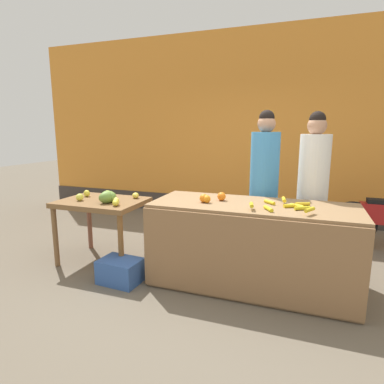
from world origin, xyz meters
name	(u,v)px	position (x,y,z in m)	size (l,w,h in m)	color
ground_plane	(212,278)	(0.00, 0.00, 0.00)	(24.00, 24.00, 0.00)	#665B4C
market_wall_back	(256,129)	(0.00, 2.74, 1.66)	(8.97, 0.23, 3.38)	orange
fruit_stall_counter	(252,245)	(0.43, -0.01, 0.44)	(2.09, 0.84, 0.89)	olive
side_table_wooden	(102,208)	(-1.42, 0.00, 0.69)	(1.01, 0.75, 0.79)	brown
banana_bunch_pile	(286,205)	(0.76, -0.07, 0.92)	(0.60, 0.51, 0.07)	yellow
orange_pile	(211,198)	(-0.01, -0.05, 0.93)	(0.24, 0.25, 0.09)	orange
mango_papaya_pile	(108,197)	(-1.29, -0.06, 0.85)	(0.77, 0.59, 0.14)	#DBCB49
vendor_woman_blue_shirt	(264,188)	(0.44, 0.65, 0.94)	(0.34, 0.34, 1.87)	#33333D
vendor_woman_white_shirt	(312,192)	(1.00, 0.66, 0.93)	(0.34, 0.34, 1.84)	#33333D
produce_crate	(120,271)	(-0.92, -0.43, 0.13)	(0.44, 0.32, 0.26)	#3359A5
produce_sack	(185,229)	(-0.67, 0.86, 0.24)	(0.36, 0.30, 0.49)	maroon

